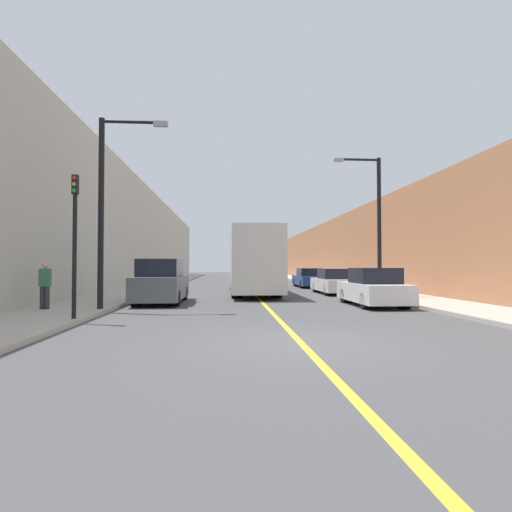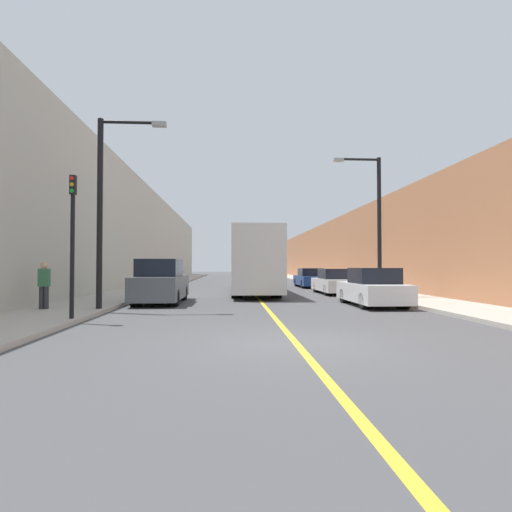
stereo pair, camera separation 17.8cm
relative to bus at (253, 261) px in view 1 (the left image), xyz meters
name	(u,v)px [view 1 (the left image)]	position (x,y,z in m)	size (l,w,h in m)	color
ground_plane	(300,343)	(0.08, -14.95, -1.91)	(200.00, 200.00, 0.00)	#474749
sidewalk_left	(169,282)	(-7.05, 15.05, -1.84)	(2.93, 72.00, 0.14)	#B2AA9E
sidewalk_right	(317,282)	(7.21, 15.05, -1.84)	(2.93, 72.00, 0.14)	#B2AA9E
building_row_left	(132,237)	(-10.51, 15.05, 2.43)	(4.00, 72.00, 8.67)	#B7B2A3
building_row_right	(351,251)	(10.67, 15.05, 1.18)	(4.00, 72.00, 6.18)	#B2724C
road_center_line	(244,283)	(0.08, 15.05, -1.90)	(0.16, 72.00, 0.01)	gold
bus	(253,261)	(0.00, 0.00, 0.00)	(2.53, 10.72, 3.59)	silver
parked_suv_left	(161,283)	(-4.34, -5.66, -1.02)	(1.90, 4.80, 1.91)	#51565B
car_right_near	(373,289)	(4.47, -7.45, -1.21)	(1.82, 4.23, 1.55)	silver
car_right_mid	(334,282)	(4.69, -0.53, -1.24)	(1.75, 4.51, 1.46)	silver
car_right_far	(309,279)	(4.71, 6.56, -1.25)	(1.82, 4.69, 1.45)	navy
street_lamp_left	(108,199)	(-5.66, -9.12, 2.07)	(2.39, 0.24, 6.67)	black
street_lamp_right	(375,217)	(5.83, -4.11, 2.16)	(2.39, 0.24, 6.86)	black
traffic_light	(75,240)	(-5.78, -11.76, 0.45)	(0.16, 0.18, 4.07)	black
pedestrian	(45,285)	(-7.73, -9.14, -0.93)	(0.36, 0.23, 1.61)	#2D2D33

